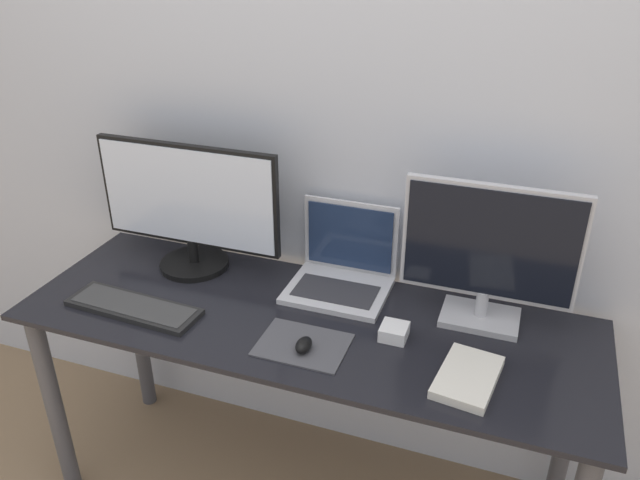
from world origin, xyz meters
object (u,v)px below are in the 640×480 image
monitor_left (189,206)px  book (468,377)px  keyboard (134,307)px  laptop (343,268)px  mouse (304,345)px  monitor_right (489,253)px  power_brick (394,332)px

monitor_left → book: size_ratio=2.65×
monitor_left → keyboard: bearing=-97.3°
laptop → mouse: bearing=-88.7°
monitor_right → book: size_ratio=2.05×
book → monitor_left: bearing=163.2°
keyboard → mouse: 0.57m
keyboard → book: bearing=0.5°
monitor_left → keyboard: monitor_left is taller
monitor_right → laptop: 0.48m
monitor_left → book: bearing=-16.8°
keyboard → power_brick: size_ratio=5.58×
keyboard → power_brick: power_brick is taller
monitor_left → laptop: 0.55m
monitor_left → mouse: 0.66m
mouse → book: mouse is taller
mouse → book: 0.45m
laptop → keyboard: 0.67m
mouse → monitor_right: bearing=36.2°
monitor_right → power_brick: size_ratio=6.35×
book → power_brick: 0.26m
monitor_right → keyboard: monitor_right is taller
monitor_left → monitor_right: bearing=0.0°
monitor_left → monitor_right: (0.98, 0.00, 0.00)m
monitor_left → power_brick: 0.80m
monitor_left → laptop: monitor_left is taller
monitor_right → power_brick: (-0.22, -0.18, -0.21)m
power_brick → mouse: bearing=-145.9°
monitor_left → monitor_right: size_ratio=1.29×
laptop → mouse: 0.38m
monitor_left → book: (0.98, -0.30, -0.22)m
book → mouse: bearing=-176.4°
keyboard → laptop: bearing=32.4°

